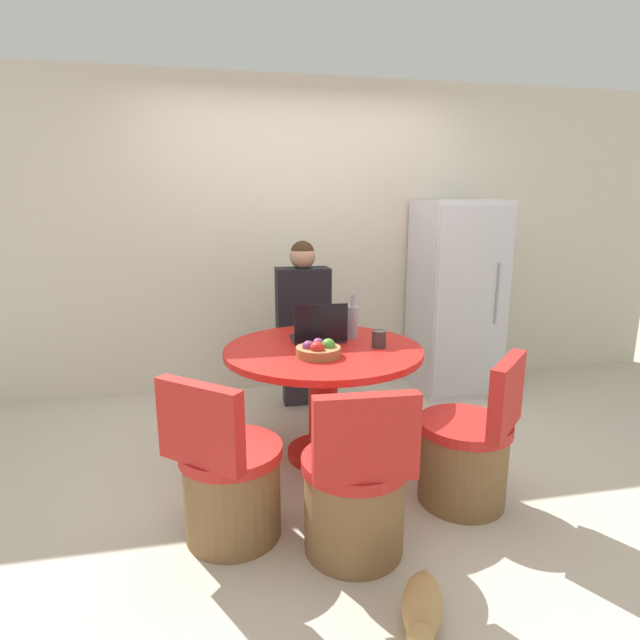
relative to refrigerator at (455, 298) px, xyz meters
name	(u,v)px	position (x,y,z in m)	size (l,w,h in m)	color
ground_plane	(337,467)	(-1.30, -1.16, -0.81)	(12.00, 12.00, 0.00)	beige
wall_back	(298,239)	(-1.30, 0.37, 0.49)	(7.00, 0.06, 2.60)	beige
refrigerator	(455,298)	(0.00, 0.00, 0.00)	(0.65, 0.65, 1.62)	silver
dining_table	(323,375)	(-1.35, -1.00, -0.26)	(1.22, 1.22, 0.72)	red
chair_near_left_corner	(229,484)	(-1.95, -1.70, -0.53)	(0.56, 0.56, 0.83)	brown
chair_near_camera	(355,496)	(-1.39, -1.92, -0.53)	(0.49, 0.49, 0.83)	brown
chair_near_right_corner	(467,454)	(-0.70, -1.65, -0.53)	(0.56, 0.56, 0.83)	brown
person_seated	(302,319)	(-1.35, -0.17, -0.09)	(0.40, 0.37, 1.32)	#2D2D38
laptop	(319,333)	(-1.35, -0.86, -0.03)	(0.34, 0.24, 0.26)	#232328
fruit_bowl	(318,350)	(-1.42, -1.19, -0.05)	(0.26, 0.26, 0.10)	olive
coffee_cup	(379,339)	(-1.02, -1.06, -0.04)	(0.09, 0.09, 0.10)	#383333
bottle	(353,321)	(-1.12, -0.83, 0.03)	(0.07, 0.07, 0.29)	#9999A3
cat	(422,608)	(-1.26, -2.40, -0.72)	(0.27, 0.41, 0.17)	tan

